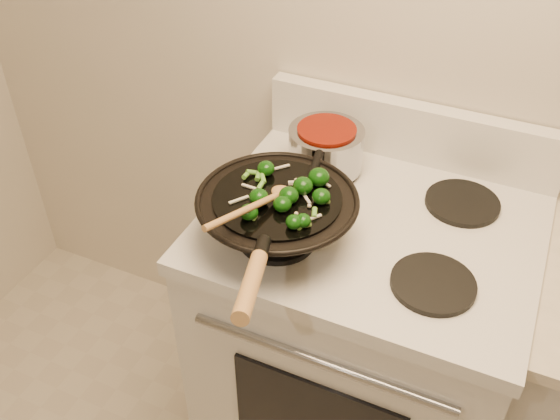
% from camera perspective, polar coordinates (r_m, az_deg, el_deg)
% --- Properties ---
extents(stove, '(0.78, 0.67, 1.08)m').
position_cam_1_polar(stove, '(1.81, 7.15, -11.89)').
color(stove, white).
rests_on(stove, ground).
extents(wok, '(0.36, 0.58, 0.20)m').
position_cam_1_polar(wok, '(1.38, -0.28, -0.49)').
color(wok, black).
rests_on(wok, stove).
extents(stirfry, '(0.22, 0.23, 0.04)m').
position_cam_1_polar(stirfry, '(1.33, 0.91, 1.51)').
color(stirfry, '#0C3808').
rests_on(stirfry, wok).
extents(wooden_spoon, '(0.10, 0.26, 0.07)m').
position_cam_1_polar(wooden_spoon, '(1.30, -1.62, 0.74)').
color(wooden_spoon, '#B58147').
rests_on(wooden_spoon, wok).
extents(saucepan, '(0.19, 0.31, 0.11)m').
position_cam_1_polar(saucepan, '(1.61, 4.20, 5.68)').
color(saucepan, '#9899A0').
rests_on(saucepan, stove).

